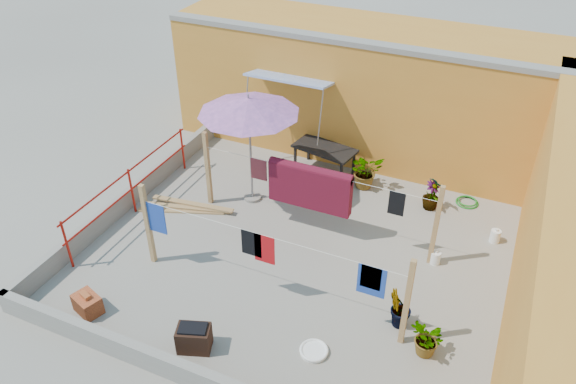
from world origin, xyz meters
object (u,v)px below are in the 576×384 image
Objects in this scene: white_basin at (314,351)px; green_hose at (467,202)px; water_jug_a at (495,236)px; outdoor_table at (325,150)px; patio_umbrella at (249,106)px; brazier at (194,338)px; water_jug_b at (435,258)px; plant_back_a at (366,171)px; brick_stack at (88,304)px.

white_basin reaches higher than green_hose.
water_jug_a is (2.33, 4.21, 0.10)m from white_basin.
water_jug_a is (4.20, -1.07, -0.49)m from outdoor_table.
white_basin is (2.95, -3.54, -2.29)m from patio_umbrella.
white_basin is at bearing 21.25° from brazier.
green_hose is at bearing 60.65° from brazier.
patio_umbrella is 4.85m from water_jug_b.
brazier is 0.74× the size of plant_back_a.
water_jug_a is at bearing -57.76° from green_hose.
brazier is 1.32× the size of white_basin.
water_jug_a is 0.64× the size of green_hose.
water_jug_a is at bearing 50.00° from water_jug_b.
outdoor_table reaches higher than white_basin.
brazier reaches higher than water_jug_a.
water_jug_b reaches higher than white_basin.
brick_stack is at bearing -103.70° from patio_umbrella.
plant_back_a is at bearing 61.09° from brick_stack.
plant_back_a is (1.11, -0.19, -0.20)m from outdoor_table.
outdoor_table reaches higher than water_jug_b.
water_jug_a is at bearing 61.03° from white_basin.
brick_stack is 0.68× the size of plant_back_a.
patio_umbrella is at bearing -121.99° from outdoor_table.
white_basin is 5.61m from green_hose.
patio_umbrella reaches higher than outdoor_table.
plant_back_a reaches higher than white_basin.
white_basin is at bearing -50.17° from patio_umbrella.
plant_back_a is at bearing -172.91° from green_hose.
water_jug_a is 0.38× the size of plant_back_a.
water_jug_b is at bearing 35.53° from brick_stack.
water_jug_b is (3.19, 3.75, -0.10)m from brazier.
water_jug_b is at bearing 49.65° from brazier.
water_jug_b is 2.96m from plant_back_a.
white_basin is 3.32m from water_jug_b.
green_hose is 0.60× the size of plant_back_a.
green_hose is at bearing 122.24° from water_jug_a.
green_hose is (3.46, 0.11, -0.60)m from outdoor_table.
outdoor_table reaches higher than water_jug_a.
green_hose is at bearing 1.78° from outdoor_table.
brick_stack is 8.33m from green_hose.
brazier is (1.11, -4.25, -2.09)m from patio_umbrella.
brazier is at bearing 1.89° from brick_stack.
outdoor_table is 3.95m from water_jug_b.
patio_umbrella is 4.61× the size of brick_stack.
brick_stack is at bearing -168.89° from white_basin.
water_jug_b is (1.35, 3.04, 0.09)m from white_basin.
water_jug_b is 0.37× the size of plant_back_a.
outdoor_table reaches higher than brazier.
water_jug_a reaches higher than water_jug_b.
water_jug_b is (3.21, -2.24, -0.49)m from outdoor_table.
brazier is at bearing -100.53° from plant_back_a.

